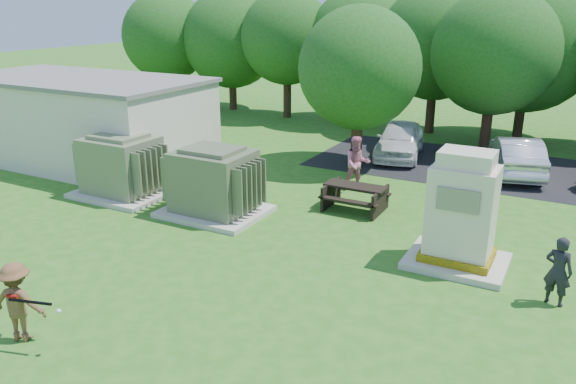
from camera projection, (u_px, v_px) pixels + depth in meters
The scene contains 14 objects.
ground at pixel (200, 301), 12.11m from camera, with size 120.00×120.00×0.00m, color #2D6619.
service_building at pixel (81, 121), 22.36m from camera, with size 10.00×5.00×3.20m, color beige.
service_building_roof at pixel (76, 79), 21.82m from camera, with size 10.20×5.20×0.15m, color slate.
transformer_left at pixel (122, 167), 18.46m from camera, with size 3.00×2.40×2.07m.
transformer_right at pixel (214, 183), 16.80m from camera, with size 3.00×2.40×2.07m.
generator_cabinet at pixel (461, 216), 13.44m from camera, with size 2.36×1.93×2.88m.
picnic_table at pixel (355, 194), 17.29m from camera, with size 1.88×1.41×0.80m.
batter at pixel (18, 302), 10.53m from camera, with size 1.02×0.59×1.58m, color brown.
person_by_generator at pixel (558, 271), 11.78m from camera, with size 0.57×0.37×1.55m, color black.
person_at_picnic at pixel (357, 164), 18.99m from camera, with size 0.91×0.71×1.87m, color #CA6B88.
car_white at pixel (400, 139), 23.15m from camera, with size 1.73×4.30×1.47m, color white.
car_silver_a at pixel (516, 155), 20.84m from camera, with size 1.50×4.31×1.42m, color silver.
batting_equipment at pixel (31, 302), 10.08m from camera, with size 1.14×0.35×0.21m.
tree_row at pixel (473, 47), 25.41m from camera, with size 41.30×13.30×7.30m.
Camera 1 is at (6.73, -8.53, 6.15)m, focal length 35.00 mm.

